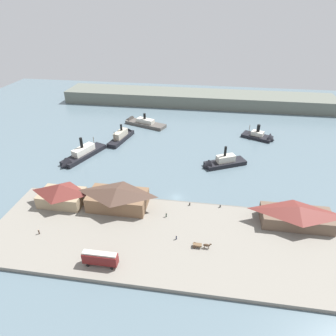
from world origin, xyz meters
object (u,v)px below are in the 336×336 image
pedestrian_near_west_shed (166,215)px  mooring_post_center_west (190,204)px  pedestrian_by_tram (176,237)px  ferry_moored_west (221,163)px  street_tram (100,258)px  ferry_shed_east_terminal (118,197)px  pedestrian_near_east_shed (39,232)px  ferry_shed_west_terminal (61,194)px  mooring_post_center_east (220,206)px  ferry_shed_customs_shed (297,215)px  horse_cart (201,245)px  ferry_near_quay (262,137)px  ferry_approaching_west (123,136)px  ferry_outer_harbor (140,122)px  ferry_mid_harbor (80,156)px

pedestrian_near_west_shed → mooring_post_center_west: pedestrian_near_west_shed is taller
pedestrian_near_west_shed → pedestrian_by_tram: bearing=-64.9°
pedestrian_near_west_shed → ferry_moored_west: size_ratio=0.08×
street_tram → ferry_shed_east_terminal: bearing=96.5°
pedestrian_by_tram → ferry_moored_west: 50.27m
pedestrian_near_east_shed → mooring_post_center_west: pedestrian_near_east_shed is taller
ferry_shed_east_terminal → pedestrian_near_east_shed: size_ratio=11.87×
ferry_shed_west_terminal → pedestrian_near_west_shed: 37.22m
mooring_post_center_west → mooring_post_center_east: size_ratio=1.00×
ferry_shed_customs_shed → horse_cart: bearing=-152.8°
pedestrian_by_tram → ferry_near_quay: size_ratio=0.09×
street_tram → mooring_post_center_west: size_ratio=10.58×
ferry_shed_customs_shed → street_tram: bearing=-155.5°
horse_cart → ferry_approaching_west: bearing=121.7°
ferry_shed_east_terminal → ferry_shed_customs_shed: ferry_shed_east_terminal is taller
street_tram → horse_cart: 28.41m
horse_cart → pedestrian_near_west_shed: horse_cart is taller
ferry_near_quay → ferry_approaching_west: bearing=-171.6°
ferry_shed_customs_shed → ferry_near_quay: size_ratio=1.24×
pedestrian_near_east_shed → ferry_shed_east_terminal: bearing=40.0°
ferry_shed_east_terminal → mooring_post_center_west: (24.29, 4.32, -3.39)m
horse_cart → ferry_outer_harbor: size_ratio=0.20×
ferry_moored_west → pedestrian_near_east_shed: bearing=-136.3°
street_tram → ferry_near_quay: size_ratio=0.54×
ferry_shed_east_terminal → pedestrian_near_west_shed: size_ratio=11.93×
ferry_shed_west_terminal → pedestrian_near_west_shed: bearing=-3.3°
pedestrian_near_east_shed → ferry_mid_harbor: size_ratio=0.07×
ferry_approaching_west → horse_cart: bearing=-58.3°
pedestrian_near_west_shed → street_tram: bearing=-122.7°
mooring_post_center_east → pedestrian_near_west_shed: bearing=-156.2°
ferry_shed_east_terminal → mooring_post_center_east: size_ratio=22.38×
pedestrian_near_east_shed → ferry_moored_west: (54.97, 52.46, -0.47)m
ferry_approaching_west → ferry_mid_harbor: 27.58m
street_tram → horse_cart: bearing=21.5°
ferry_shed_west_terminal → horse_cart: bearing=-16.0°
ferry_shed_west_terminal → mooring_post_center_west: (44.11, 5.20, -3.46)m
pedestrian_near_west_shed → mooring_post_center_west: bearing=46.0°
street_tram → ferry_mid_harbor: 65.65m
ferry_shed_west_terminal → horse_cart: (49.11, -14.08, -2.97)m
horse_cart → ferry_moored_west: size_ratio=0.27×
ferry_outer_harbor → ferry_shed_customs_shed: bearing=-48.4°
ferry_moored_west → mooring_post_center_west: bearing=-108.9°
pedestrian_by_tram → pedestrian_near_east_shed: bearing=-174.5°
ferry_near_quay → street_tram: bearing=-120.0°
ferry_shed_east_terminal → mooring_post_center_west: ferry_shed_east_terminal is taller
ferry_moored_west → street_tram: bearing=-117.8°
mooring_post_center_east → ferry_near_quay: size_ratio=0.05×
horse_cart → ferry_outer_harbor: (-39.93, 92.64, -0.89)m
mooring_post_center_east → pedestrian_near_east_shed: bearing=-158.6°
pedestrian_near_east_shed → pedestrian_by_tram: (41.68, 3.98, -0.08)m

